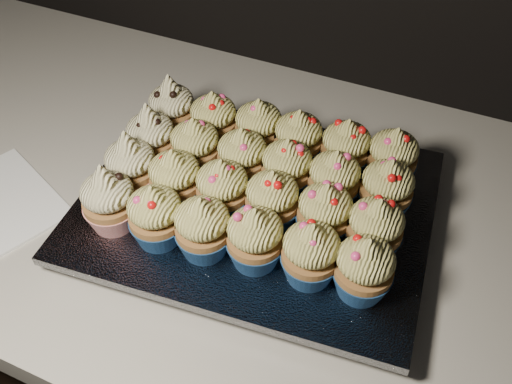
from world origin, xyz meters
TOP-DOWN VIEW (x-y plane):
  - cabinet at (0.00, 1.70)m, footprint 2.40×0.60m
  - worktop at (0.00, 1.70)m, footprint 2.44×0.64m
  - baking_tray at (0.01, 1.66)m, footprint 0.41×0.33m
  - foil_lining at (0.01, 1.66)m, footprint 0.45×0.37m
  - cupcake_0 at (-0.13, 1.56)m, footprint 0.06×0.06m
  - cupcake_1 at (-0.07, 1.56)m, footprint 0.06×0.06m
  - cupcake_2 at (-0.01, 1.57)m, footprint 0.06×0.06m
  - cupcake_3 at (0.05, 1.58)m, footprint 0.06×0.06m
  - cupcake_4 at (0.11, 1.59)m, footprint 0.06×0.06m
  - cupcake_5 at (0.16, 1.59)m, footprint 0.06×0.06m
  - cupcake_6 at (-0.14, 1.62)m, footprint 0.06×0.06m
  - cupcake_7 at (-0.08, 1.62)m, footprint 0.06×0.06m
  - cupcake_8 at (-0.02, 1.63)m, footprint 0.06×0.06m
  - cupcake_9 at (0.04, 1.64)m, footprint 0.06×0.06m
  - cupcake_10 at (0.10, 1.64)m, footprint 0.06×0.06m
  - cupcake_11 at (0.16, 1.65)m, footprint 0.06×0.06m
  - cupcake_12 at (-0.14, 1.68)m, footprint 0.06×0.06m
  - cupcake_13 at (-0.08, 1.68)m, footprint 0.06×0.06m
  - cupcake_14 at (-0.02, 1.69)m, footprint 0.06×0.06m
  - cupcake_15 at (0.04, 1.70)m, footprint 0.06×0.06m
  - cupcake_16 at (0.09, 1.70)m, footprint 0.06×0.06m
  - cupcake_17 at (0.15, 1.71)m, footprint 0.06×0.06m
  - cupcake_18 at (-0.15, 1.74)m, footprint 0.06×0.06m
  - cupcake_19 at (-0.09, 1.74)m, footprint 0.06×0.06m
  - cupcake_20 at (-0.03, 1.75)m, footprint 0.06×0.06m
  - cupcake_21 at (0.03, 1.75)m, footprint 0.06×0.06m
  - cupcake_22 at (0.09, 1.76)m, footprint 0.06×0.06m
  - cupcake_23 at (0.15, 1.77)m, footprint 0.06×0.06m

SIDE VIEW (x-z plane):
  - cabinet at x=0.00m, z-range 0.00..0.86m
  - worktop at x=0.00m, z-range 0.86..0.90m
  - baking_tray at x=0.01m, z-range 0.90..0.92m
  - foil_lining at x=0.01m, z-range 0.92..0.93m
  - cupcake_1 at x=-0.07m, z-range 0.93..1.01m
  - cupcake_2 at x=-0.01m, z-range 0.93..1.01m
  - cupcake_3 at x=0.05m, z-range 0.93..1.01m
  - cupcake_4 at x=0.11m, z-range 0.93..1.01m
  - cupcake_5 at x=0.16m, z-range 0.93..1.01m
  - cupcake_7 at x=-0.08m, z-range 0.93..1.01m
  - cupcake_8 at x=-0.02m, z-range 0.93..1.01m
  - cupcake_9 at x=0.04m, z-range 0.93..1.01m
  - cupcake_10 at x=0.10m, z-range 0.93..1.01m
  - cupcake_11 at x=0.16m, z-range 0.93..1.01m
  - cupcake_13 at x=-0.08m, z-range 0.93..1.01m
  - cupcake_14 at x=-0.02m, z-range 0.93..1.01m
  - cupcake_15 at x=0.04m, z-range 0.93..1.01m
  - cupcake_16 at x=0.09m, z-range 0.93..1.01m
  - cupcake_17 at x=0.15m, z-range 0.93..1.01m
  - cupcake_19 at x=-0.09m, z-range 0.93..1.01m
  - cupcake_20 at x=-0.03m, z-range 0.93..1.01m
  - cupcake_21 at x=0.03m, z-range 0.93..1.01m
  - cupcake_22 at x=0.09m, z-range 0.93..1.01m
  - cupcake_23 at x=0.15m, z-range 0.93..1.01m
  - cupcake_0 at x=-0.13m, z-range 0.93..1.02m
  - cupcake_6 at x=-0.14m, z-range 0.93..1.02m
  - cupcake_12 at x=-0.14m, z-range 0.93..1.02m
  - cupcake_18 at x=-0.15m, z-range 0.93..1.02m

